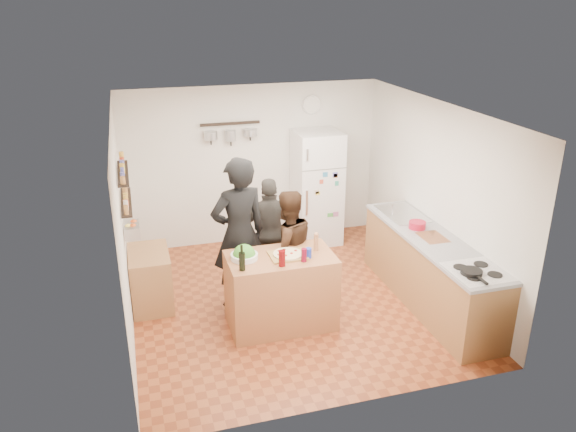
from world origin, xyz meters
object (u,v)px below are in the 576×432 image
object	(u,v)px
wine_bottle	(242,261)
wall_clock	(311,105)
prep_island	(281,291)
counter_run	(430,271)
salt_canister	(308,253)
skillet	(471,272)
person_back	(271,231)
pepper_mill	(316,243)
side_table	(151,279)
fridge	(317,188)
person_center	(287,249)
red_bowl	(417,225)
salad_bowl	(244,256)
person_left	(239,234)

from	to	relation	value
wine_bottle	wall_clock	world-z (taller)	wall_clock
prep_island	counter_run	xyz separation A→B (m)	(1.97, -0.03, -0.01)
wine_bottle	counter_run	world-z (taller)	wine_bottle
salt_canister	skillet	world-z (taller)	salt_canister
person_back	counter_run	bearing A→B (deg)	154.35
counter_run	wall_clock	xyz separation A→B (m)	(-0.75, 2.63, 1.70)
pepper_mill	side_table	bearing A→B (deg)	155.70
pepper_mill	skillet	bearing A→B (deg)	-36.98
prep_island	salt_canister	world-z (taller)	salt_canister
wall_clock	side_table	xyz separation A→B (m)	(-2.69, -1.68, -1.78)
fridge	side_table	size ratio (longest dim) A/B	2.25
prep_island	person_center	bearing A→B (deg)	65.25
salt_canister	fridge	xyz separation A→B (m)	(0.92, 2.39, -0.07)
salt_canister	skillet	size ratio (longest dim) A/B	0.50
pepper_mill	wall_clock	world-z (taller)	wall_clock
counter_run	side_table	size ratio (longest dim) A/B	3.29
counter_run	fridge	bearing A→B (deg)	108.06
person_center	red_bowl	distance (m)	1.73
red_bowl	wall_clock	world-z (taller)	wall_clock
wine_bottle	person_center	size ratio (longest dim) A/B	0.14
fridge	wall_clock	bearing A→B (deg)	90.00
person_center	counter_run	world-z (taller)	person_center
skillet	wall_clock	world-z (taller)	wall_clock
salt_canister	pepper_mill	bearing A→B (deg)	48.58
fridge	wall_clock	size ratio (longest dim) A/B	6.00
counter_run	skillet	xyz separation A→B (m)	(-0.10, -0.98, 0.49)
wine_bottle	pepper_mill	bearing A→B (deg)	15.87
salt_canister	red_bowl	bearing A→B (deg)	14.40
person_back	side_table	xyz separation A→B (m)	(-1.64, -0.19, -0.39)
salad_bowl	pepper_mill	distance (m)	0.87
prep_island	person_left	xyz separation A→B (m)	(-0.37, 0.59, 0.53)
person_back	skillet	xyz separation A→B (m)	(1.70, -2.12, 0.19)
salt_canister	salad_bowl	bearing A→B (deg)	166.72
person_center	side_table	xyz separation A→B (m)	(-1.68, 0.46, -0.41)
person_center	side_table	world-z (taller)	person_center
person_center	wall_clock	distance (m)	2.74
skillet	wine_bottle	bearing A→B (deg)	161.39
person_left	red_bowl	bearing A→B (deg)	160.61
skillet	red_bowl	distance (m)	1.31
skillet	fridge	distance (m)	3.35
person_back	side_table	world-z (taller)	person_back
person_back	salt_canister	bearing A→B (deg)	102.98
wall_clock	person_back	bearing A→B (deg)	-125.23
pepper_mill	person_center	size ratio (longest dim) A/B	0.12
prep_island	red_bowl	distance (m)	2.01
salt_canister	red_bowl	world-z (taller)	salt_canister
salt_canister	person_left	bearing A→B (deg)	133.50
side_table	person_center	bearing A→B (deg)	-15.37
person_center	person_left	bearing A→B (deg)	-23.33
prep_island	salad_bowl	bearing A→B (deg)	173.21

